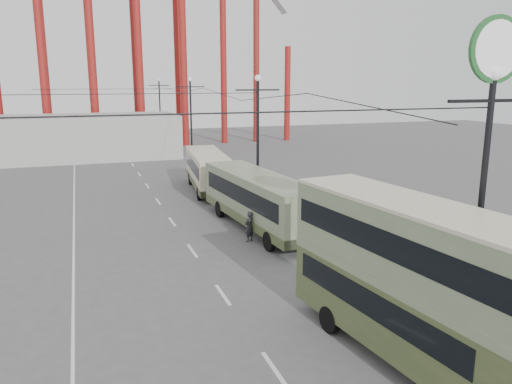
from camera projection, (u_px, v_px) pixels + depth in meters
name	position (u px, v px, depth m)	size (l,w,h in m)	color
ground	(280.00, 335.00, 17.84)	(160.00, 160.00, 0.00)	#4F4F52
road_markings	(165.00, 208.00, 35.68)	(12.52, 120.00, 0.01)	silver
lamp_post_near	(490.00, 115.00, 15.21)	(3.20, 0.44, 10.80)	black
lamp_post_mid	(258.00, 142.00, 35.22)	(3.20, 0.44, 9.32)	black
lamp_post_far	(191.00, 120.00, 55.46)	(3.20, 0.44, 9.32)	black
lamp_post_distant	(160.00, 110.00, 75.70)	(3.20, 0.44, 9.32)	black
fairground_shed	(82.00, 137.00, 58.58)	(22.00, 10.00, 5.00)	#A8A8A3
double_decker_bus	(413.00, 276.00, 15.51)	(3.68, 10.07, 5.28)	#3A4726
single_decker_green	(259.00, 199.00, 30.33)	(3.75, 12.08, 3.36)	#687656
single_decker_cream	(208.00, 169.00, 41.06)	(3.63, 10.39, 3.16)	beige
pedestrian	(249.00, 227.00, 28.12)	(0.63, 0.41, 1.73)	black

